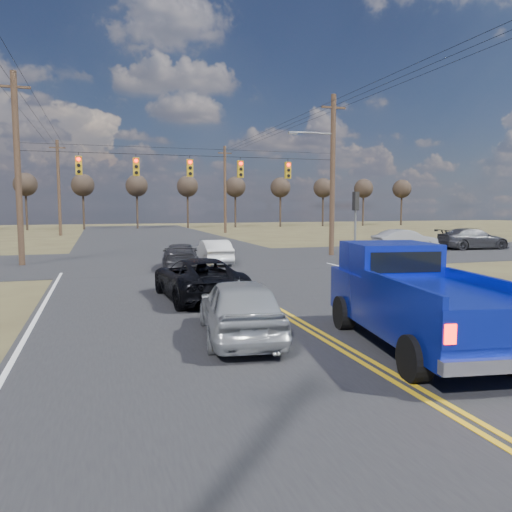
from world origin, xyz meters
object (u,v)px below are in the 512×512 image
object	(u,v)px
black_suv	(198,278)
dgrey_car_queue	(180,256)
white_car_queue	(214,252)
cross_car_east_near	(405,240)
silver_suv	(240,308)
pickup_truck	(414,299)
cross_car_east_far	(473,239)

from	to	relation	value
black_suv	dgrey_car_queue	bearing A→B (deg)	-98.32
white_car_queue	cross_car_east_near	bearing A→B (deg)	-163.11
silver_suv	white_car_queue	size ratio (longest dim) A/B	1.08
white_car_queue	cross_car_east_near	size ratio (longest dim) A/B	0.89
black_suv	pickup_truck	bearing A→B (deg)	112.56
black_suv	cross_car_east_near	distance (m)	21.99
black_suv	white_car_queue	bearing A→B (deg)	-109.12
silver_suv	dgrey_car_queue	xyz separation A→B (m)	(0.73, 13.84, -0.12)
cross_car_east_near	cross_car_east_far	size ratio (longest dim) A/B	0.86
pickup_truck	cross_car_east_far	xyz separation A→B (m)	(19.23, 20.36, -0.32)
dgrey_car_queue	black_suv	bearing A→B (deg)	93.53
white_car_queue	dgrey_car_queue	size ratio (longest dim) A/B	0.94
white_car_queue	cross_car_east_far	bearing A→B (deg)	-168.18
silver_suv	dgrey_car_queue	world-z (taller)	silver_suv
black_suv	cross_car_east_far	distance (m)	26.30
white_car_queue	pickup_truck	bearing A→B (deg)	94.47
white_car_queue	cross_car_east_far	size ratio (longest dim) A/B	0.77
silver_suv	black_suv	size ratio (longest dim) A/B	0.86
pickup_truck	black_suv	bearing A→B (deg)	124.76
cross_car_east_near	cross_car_east_far	bearing A→B (deg)	-92.10
white_car_queue	black_suv	bearing A→B (deg)	76.20
silver_suv	cross_car_east_far	world-z (taller)	cross_car_east_far
white_car_queue	cross_car_east_far	world-z (taller)	cross_car_east_far
black_suv	white_car_queue	size ratio (longest dim) A/B	1.26
pickup_truck	black_suv	world-z (taller)	pickup_truck
dgrey_car_queue	pickup_truck	bearing A→B (deg)	108.37
white_car_queue	dgrey_car_queue	bearing A→B (deg)	32.15
dgrey_car_queue	white_car_queue	bearing A→B (deg)	-141.33
dgrey_car_queue	cross_car_east_far	xyz separation A→B (m)	(22.01, 4.71, 0.14)
black_suv	dgrey_car_queue	world-z (taller)	black_suv
cross_car_east_far	pickup_truck	bearing A→B (deg)	140.87
white_car_queue	cross_car_east_near	xyz separation A→B (m)	(14.56, 3.93, 0.08)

